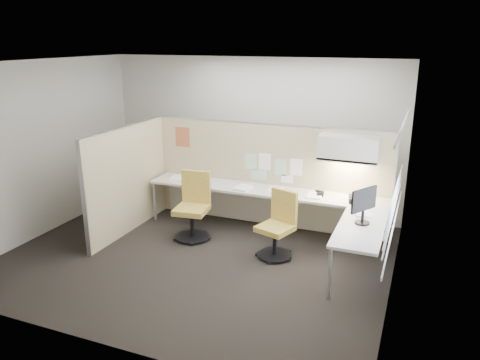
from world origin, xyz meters
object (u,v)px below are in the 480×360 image
at_px(desk, 281,202).
at_px(chair_left, 193,208).
at_px(chair_right, 278,227).
at_px(phone, 355,199).
at_px(monitor, 364,204).

xyz_separation_m(desk, chair_left, (-1.30, -0.52, -0.11)).
xyz_separation_m(chair_right, phone, (0.99, 0.71, 0.33)).
bearing_deg(phone, chair_left, 179.82).
distance_m(chair_right, phone, 1.26).
bearing_deg(chair_left, chair_right, -12.65).
relative_size(chair_left, phone, 4.32).
bearing_deg(desk, monitor, -28.84).
bearing_deg(chair_left, desk, 14.49).
distance_m(desk, chair_left, 1.41).
relative_size(chair_left, chair_right, 1.09).
height_order(chair_left, chair_right, chair_left).
xyz_separation_m(desk, chair_right, (0.16, -0.66, -0.15)).
height_order(monitor, phone, monitor).
bearing_deg(chair_left, phone, 5.90).
xyz_separation_m(chair_left, phone, (2.46, 0.57, 0.29)).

